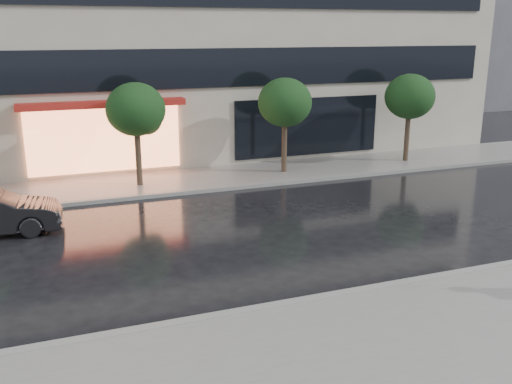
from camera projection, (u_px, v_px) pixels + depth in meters
name	position (u px, v px, depth m)	size (l,w,h in m)	color
ground	(334.00, 278.00, 13.86)	(120.00, 120.00, 0.00)	black
sidewalk_near	(414.00, 342.00, 10.91)	(60.00, 4.50, 0.12)	slate
sidewalk_far	(213.00, 178.00, 23.06)	(60.00, 3.50, 0.12)	slate
curb_near	(355.00, 293.00, 12.94)	(60.00, 0.25, 0.14)	gray
curb_far	(227.00, 188.00, 21.49)	(60.00, 0.25, 0.14)	gray
bg_building_right	(459.00, 2.00, 45.69)	(12.00, 12.00, 16.00)	#4C4C54
tree_mid_west	(137.00, 111.00, 21.09)	(2.20, 2.20, 3.99)	#33261C
tree_mid_east	(286.00, 104.00, 23.12)	(2.20, 2.20, 3.99)	#33261C
tree_far_east	(410.00, 98.00, 25.16)	(2.20, 2.20, 3.99)	#33261C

